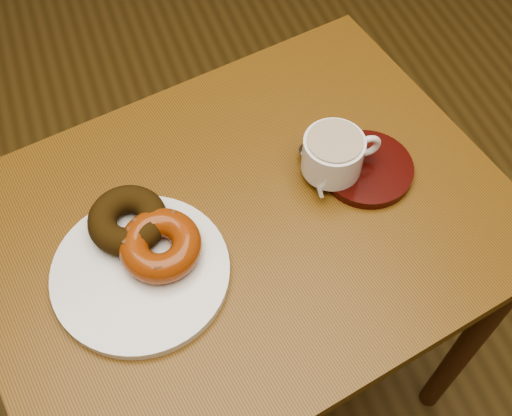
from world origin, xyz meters
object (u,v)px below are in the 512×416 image
object	(u,v)px
coffee_cup	(334,154)
donut_plate	(141,272)
cafe_table	(244,258)
saucer	(367,169)

from	to	relation	value
coffee_cup	donut_plate	bearing A→B (deg)	-162.18
cafe_table	coffee_cup	bearing A→B (deg)	2.23
cafe_table	saucer	world-z (taller)	saucer
cafe_table	coffee_cup	size ratio (longest dim) A/B	7.18
donut_plate	coffee_cup	xyz separation A→B (m)	(0.32, 0.07, 0.04)
donut_plate	coffee_cup	world-z (taller)	coffee_cup
saucer	coffee_cup	size ratio (longest dim) A/B	1.17
cafe_table	saucer	bearing A→B (deg)	-5.35
saucer	donut_plate	bearing A→B (deg)	-171.37
cafe_table	donut_plate	bearing A→B (deg)	-177.14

